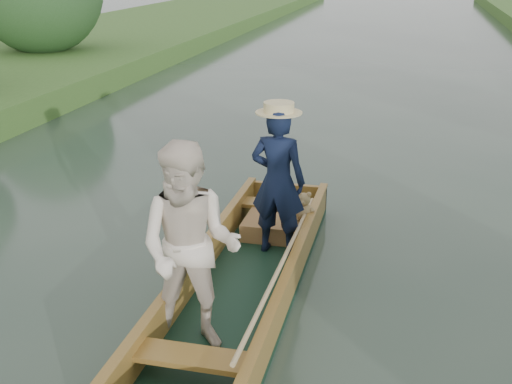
# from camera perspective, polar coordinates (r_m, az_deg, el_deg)

# --- Properties ---
(ground) EXTENTS (120.00, 120.00, 0.00)m
(ground) POSITION_cam_1_polar(r_m,az_deg,el_deg) (6.90, -1.18, -9.13)
(ground) COLOR #283D30
(ground) RESTS_ON ground
(trees_far) EXTENTS (23.03, 13.75, 4.34)m
(trees_far) POSITION_cam_1_polar(r_m,az_deg,el_deg) (14.70, 6.55, 16.42)
(trees_far) COLOR #47331E
(trees_far) RESTS_ON ground
(punt) EXTENTS (1.22, 5.00, 1.97)m
(punt) POSITION_cam_1_polar(r_m,az_deg,el_deg) (6.40, -2.04, -4.47)
(punt) COLOR black
(punt) RESTS_ON ground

